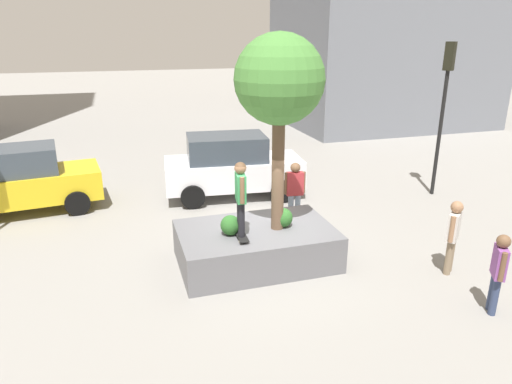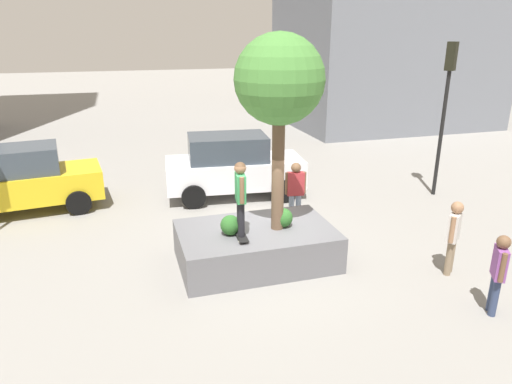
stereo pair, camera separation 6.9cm
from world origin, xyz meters
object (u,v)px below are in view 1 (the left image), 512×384
(plaza_tree, at_px, (279,82))
(police_car, at_px, (232,166))
(skateboarder, at_px, (241,194))
(passerby_with_bag, at_px, (498,268))
(bystander_watching, at_px, (453,232))
(traffic_light_corner, at_px, (445,94))
(planter_ledge, at_px, (256,246))
(skateboard, at_px, (241,235))
(pedestrian_crossing, at_px, (295,189))
(taxi_cab, at_px, (21,180))

(plaza_tree, relative_size, police_car, 0.95)
(skateboarder, xyz_separation_m, passerby_with_bag, (4.21, -2.93, -0.94))
(bystander_watching, bearing_deg, traffic_light_corner, 56.53)
(planter_ledge, bearing_deg, skateboarder, -141.73)
(plaza_tree, relative_size, bystander_watching, 2.52)
(skateboard, relative_size, passerby_with_bag, 0.50)
(pedestrian_crossing, bearing_deg, skateboard, -133.06)
(traffic_light_corner, xyz_separation_m, pedestrian_crossing, (-5.35, -0.95, -2.28))
(plaza_tree, bearing_deg, skateboarder, -164.11)
(police_car, bearing_deg, traffic_light_corner, -15.28)
(traffic_light_corner, relative_size, bystander_watching, 2.85)
(plaza_tree, xyz_separation_m, passerby_with_bag, (3.28, -3.20, -3.22))
(planter_ledge, relative_size, traffic_light_corner, 0.73)
(skateboarder, distance_m, pedestrian_crossing, 3.33)
(skateboarder, relative_size, bystander_watching, 0.97)
(planter_ledge, distance_m, taxi_cab, 7.70)
(skateboarder, bearing_deg, planter_ledge, 38.27)
(taxi_cab, relative_size, traffic_light_corner, 0.91)
(plaza_tree, relative_size, passerby_with_bag, 2.65)
(plaza_tree, xyz_separation_m, traffic_light_corner, (6.61, 3.03, -0.85))
(taxi_cab, distance_m, traffic_light_corner, 13.18)
(plaza_tree, distance_m, pedestrian_crossing, 3.97)
(taxi_cab, relative_size, police_car, 0.98)
(skateboarder, relative_size, pedestrian_crossing, 0.94)
(planter_ledge, bearing_deg, bystander_watching, -23.44)
(skateboarder, bearing_deg, plaza_tree, 15.89)
(skateboarder, distance_m, passerby_with_bag, 5.22)
(bystander_watching, xyz_separation_m, passerby_with_bag, (-0.24, -1.56, -0.05))
(traffic_light_corner, height_order, passerby_with_bag, traffic_light_corner)
(bystander_watching, bearing_deg, plaza_tree, 154.98)
(taxi_cab, bearing_deg, passerby_with_bag, -41.75)
(bystander_watching, bearing_deg, police_car, 117.72)
(skateboard, bearing_deg, passerby_with_bag, -34.85)
(skateboarder, bearing_deg, pedestrian_crossing, 46.94)
(police_car, height_order, passerby_with_bag, police_car)
(taxi_cab, bearing_deg, planter_ledge, -42.11)
(bystander_watching, distance_m, pedestrian_crossing, 4.36)
(police_car, bearing_deg, bystander_watching, -62.28)
(plaza_tree, xyz_separation_m, bystander_watching, (3.52, -1.64, -3.17))
(plaza_tree, distance_m, skateboarder, 2.48)
(taxi_cab, xyz_separation_m, traffic_light_corner, (12.79, -2.21, 2.29))
(plaza_tree, height_order, skateboard, plaza_tree)
(skateboarder, height_order, traffic_light_corner, traffic_light_corner)
(skateboard, distance_m, taxi_cab, 7.60)
(taxi_cab, bearing_deg, pedestrian_crossing, -23.02)
(skateboard, bearing_deg, taxi_cab, 133.59)
(skateboarder, bearing_deg, police_car, 78.11)
(pedestrian_crossing, relative_size, passerby_with_bag, 1.08)
(skateboarder, xyz_separation_m, pedestrian_crossing, (2.19, 2.35, -0.86))
(police_car, xyz_separation_m, pedestrian_crossing, (1.13, -2.72, -0.02))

